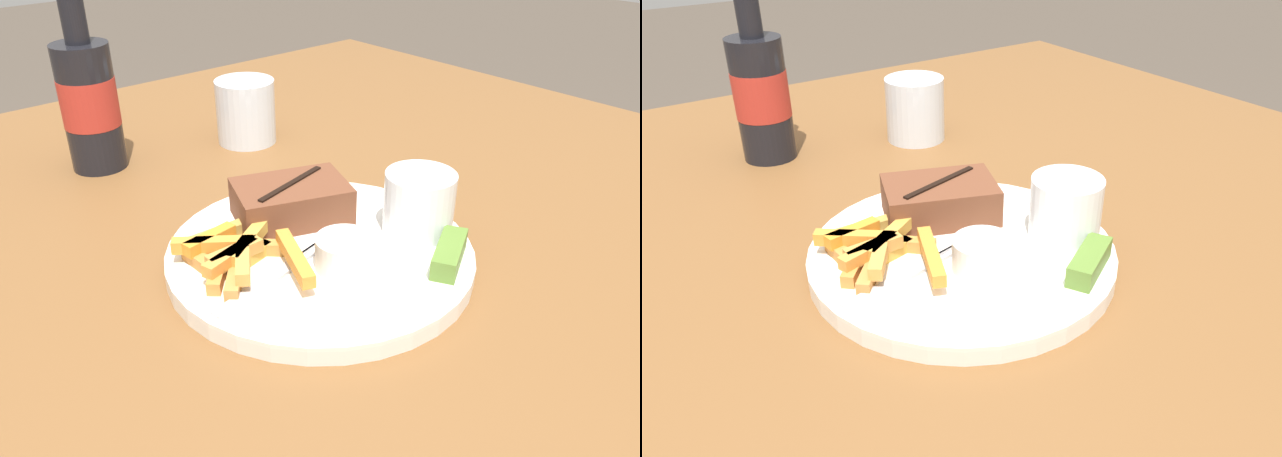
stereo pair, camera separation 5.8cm
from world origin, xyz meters
TOP-DOWN VIEW (x-y plane):
  - dining_table at (0.00, 0.00)m, footprint 1.30×1.29m
  - dinner_plate at (0.00, 0.00)m, footprint 0.29×0.29m
  - steak_portion at (0.02, 0.06)m, footprint 0.13×0.11m
  - fries_pile at (-0.08, 0.03)m, footprint 0.10×0.14m
  - coleslaw_cup at (0.09, -0.04)m, footprint 0.07×0.07m
  - dipping_sauce_cup at (-0.01, -0.04)m, footprint 0.05×0.05m
  - pickle_spear at (0.07, -0.10)m, footprint 0.07×0.05m
  - fork_utensil at (-0.07, -0.02)m, footprint 0.13×0.04m
  - beer_bottle at (-0.06, 0.35)m, footprint 0.07×0.07m
  - drinking_glass at (0.13, 0.30)m, footprint 0.08×0.08m

SIDE VIEW (x-z plane):
  - dining_table at x=0.00m, z-range 0.31..1.07m
  - dinner_plate at x=0.00m, z-range 0.76..0.78m
  - fork_utensil at x=-0.07m, z-range 0.78..0.78m
  - pickle_spear at x=0.07m, z-range 0.78..0.80m
  - fries_pile at x=-0.08m, z-range 0.78..0.80m
  - dipping_sauce_cup at x=-0.01m, z-range 0.78..0.81m
  - steak_portion at x=0.02m, z-range 0.78..0.82m
  - drinking_glass at x=0.13m, z-range 0.76..0.85m
  - coleslaw_cup at x=0.09m, z-range 0.78..0.84m
  - beer_bottle at x=-0.06m, z-range 0.72..0.97m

